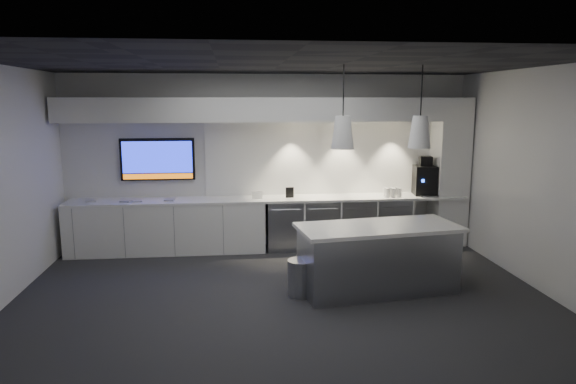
{
  "coord_description": "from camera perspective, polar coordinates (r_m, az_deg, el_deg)",
  "views": [
    {
      "loc": [
        -0.6,
        -6.47,
        2.56
      ],
      "look_at": [
        0.2,
        1.1,
        1.19
      ],
      "focal_mm": 32.0,
      "sensor_mm": 36.0,
      "label": 1
    }
  ],
  "objects": [
    {
      "name": "ceiling",
      "position": [
        6.51,
        -0.75,
        14.07
      ],
      "size": [
        7.0,
        7.0,
        0.0
      ],
      "primitive_type": "plane",
      "rotation": [
        3.14,
        0.0,
        0.0
      ],
      "color": "black",
      "rests_on": "wall_back"
    },
    {
      "name": "tray_c",
      "position": [
        8.86,
        -16.39,
        -0.95
      ],
      "size": [
        0.18,
        0.18,
        0.02
      ],
      "primitive_type": "cube",
      "rotation": [
        0.0,
        0.0,
        0.14
      ],
      "color": "#A2A2A2",
      "rests_on": "back_counter"
    },
    {
      "name": "fridge_unit_d",
      "position": [
        9.31,
        11.26,
        -3.26
      ],
      "size": [
        0.6,
        0.61,
        0.85
      ],
      "primitive_type": "cube",
      "color": "gray",
      "rests_on": "floor"
    },
    {
      "name": "tray_a",
      "position": [
        9.08,
        -21.07,
        -0.95
      ],
      "size": [
        0.2,
        0.2,
        0.02
      ],
      "primitive_type": "cube",
      "rotation": [
        0.0,
        0.0,
        0.32
      ],
      "color": "#A2A2A2",
      "rests_on": "back_counter"
    },
    {
      "name": "wall_back",
      "position": [
        9.05,
        -2.2,
        3.46
      ],
      "size": [
        7.0,
        0.0,
        7.0
      ],
      "primitive_type": "plane",
      "rotation": [
        1.57,
        0.0,
        0.0
      ],
      "color": "white",
      "rests_on": "floor"
    },
    {
      "name": "pendant_right",
      "position": [
        6.93,
        14.44,
        6.51
      ],
      "size": [
        0.29,
        0.29,
        1.12
      ],
      "color": "white",
      "rests_on": "ceiling"
    },
    {
      "name": "fridge_unit_a",
      "position": [
        8.94,
        -0.41,
        -3.62
      ],
      "size": [
        0.6,
        0.61,
        0.85
      ],
      "primitive_type": "cube",
      "color": "gray",
      "rests_on": "floor"
    },
    {
      "name": "fridge_unit_c",
      "position": [
        9.15,
        7.48,
        -3.39
      ],
      "size": [
        0.6,
        0.61,
        0.85
      ],
      "primitive_type": "cube",
      "color": "gray",
      "rests_on": "floor"
    },
    {
      "name": "tray_d",
      "position": [
        8.82,
        -13.03,
        -0.84
      ],
      "size": [
        0.18,
        0.18,
        0.02
      ],
      "primitive_type": "cube",
      "rotation": [
        0.0,
        0.0,
        -0.12
      ],
      "color": "#A2A2A2",
      "rests_on": "back_counter"
    },
    {
      "name": "sign_white",
      "position": [
        8.72,
        -3.42,
        -0.33
      ],
      "size": [
        0.18,
        0.06,
        0.14
      ],
      "primitive_type": "cube",
      "rotation": [
        0.0,
        0.0,
        0.25
      ],
      "color": "white",
      "rests_on": "back_counter"
    },
    {
      "name": "wall_right",
      "position": [
        7.73,
        26.08,
        1.27
      ],
      "size": [
        0.0,
        7.0,
        7.0
      ],
      "primitive_type": "plane",
      "rotation": [
        1.57,
        0.0,
        -1.57
      ],
      "color": "white",
      "rests_on": "floor"
    },
    {
      "name": "column",
      "position": [
        9.55,
        17.49,
        2.14
      ],
      "size": [
        0.55,
        0.55,
        2.6
      ],
      "primitive_type": "cube",
      "color": "white",
      "rests_on": "floor"
    },
    {
      "name": "floor",
      "position": [
        6.98,
        -0.7,
        -11.32
      ],
      "size": [
        7.0,
        7.0,
        0.0
      ],
      "primitive_type": "plane",
      "color": "#2A2A2C",
      "rests_on": "ground"
    },
    {
      "name": "left_base_cabinets",
      "position": [
        8.97,
        -13.26,
        -3.82
      ],
      "size": [
        3.3,
        0.63,
        0.86
      ],
      "primitive_type": "cube",
      "color": "white",
      "rests_on": "floor"
    },
    {
      "name": "fridge_unit_b",
      "position": [
        9.02,
        3.58,
        -3.52
      ],
      "size": [
        0.6,
        0.61,
        0.85
      ],
      "primitive_type": "cube",
      "color": "gray",
      "rests_on": "floor"
    },
    {
      "name": "pendant_left",
      "position": [
        6.65,
        6.1,
        6.62
      ],
      "size": [
        0.29,
        0.29,
        1.12
      ],
      "color": "white",
      "rests_on": "ceiling"
    },
    {
      "name": "island",
      "position": [
        7.08,
        9.92,
        -7.23
      ],
      "size": [
        2.25,
        1.2,
        0.91
      ],
      "rotation": [
        0.0,
        0.0,
        0.14
      ],
      "color": "gray",
      "rests_on": "floor"
    },
    {
      "name": "sign_black",
      "position": [
        8.83,
        0.19,
        -0.05
      ],
      "size": [
        0.14,
        0.04,
        0.18
      ],
      "primitive_type": "cube",
      "rotation": [
        0.0,
        0.0,
        0.11
      ],
      "color": "black",
      "rests_on": "back_counter"
    },
    {
      "name": "cup_cluster",
      "position": [
        9.1,
        11.54,
        -0.03
      ],
      "size": [
        0.29,
        0.18,
        0.15
      ],
      "primitive_type": null,
      "color": "white",
      "rests_on": "back_counter"
    },
    {
      "name": "backsplash",
      "position": [
        9.18,
        5.31,
        3.83
      ],
      "size": [
        4.6,
        0.03,
        1.3
      ],
      "primitive_type": "cube",
      "color": "white",
      "rests_on": "wall_back"
    },
    {
      "name": "back_counter",
      "position": [
        8.82,
        -2.03,
        -0.79
      ],
      "size": [
        6.8,
        0.65,
        0.04
      ],
      "primitive_type": "cube",
      "color": "white",
      "rests_on": "left_base_cabinets"
    },
    {
      "name": "soffit",
      "position": [
        8.69,
        -2.11,
        9.13
      ],
      "size": [
        6.9,
        0.6,
        0.4
      ],
      "primitive_type": "cube",
      "color": "white",
      "rests_on": "wall_back"
    },
    {
      "name": "wall_tv",
      "position": [
        9.06,
        -14.28,
        3.54
      ],
      "size": [
        1.25,
        0.07,
        0.72
      ],
      "color": "black",
      "rests_on": "wall_back"
    },
    {
      "name": "coffee_machine",
      "position": [
        9.4,
        14.96,
        1.4
      ],
      "size": [
        0.44,
        0.59,
        0.68
      ],
      "rotation": [
        0.0,
        0.0,
        -0.16
      ],
      "color": "black",
      "rests_on": "back_counter"
    },
    {
      "name": "tray_b",
      "position": [
        8.89,
        -17.57,
        -0.97
      ],
      "size": [
        0.19,
        0.19,
        0.02
      ],
      "primitive_type": "cube",
      "rotation": [
        0.0,
        0.0,
        -0.2
      ],
      "color": "#A2A2A2",
      "rests_on": "back_counter"
    },
    {
      "name": "bin",
      "position": [
        6.88,
        1.39,
        -9.49
      ],
      "size": [
        0.38,
        0.38,
        0.48
      ],
      "primitive_type": "cylinder",
      "rotation": [
        0.0,
        0.0,
        0.12
      ],
      "color": "gray",
      "rests_on": "floor"
    },
    {
      "name": "wall_front",
      "position": [
        4.15,
        2.51,
        -4.61
      ],
      "size": [
        7.0,
        0.0,
        7.0
      ],
      "primitive_type": "plane",
      "rotation": [
        -1.57,
        0.0,
        0.0
      ],
      "color": "white",
      "rests_on": "floor"
    }
  ]
}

